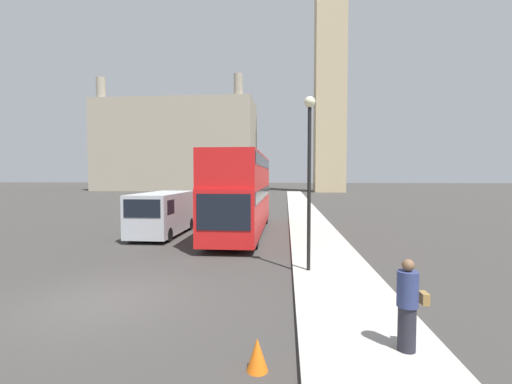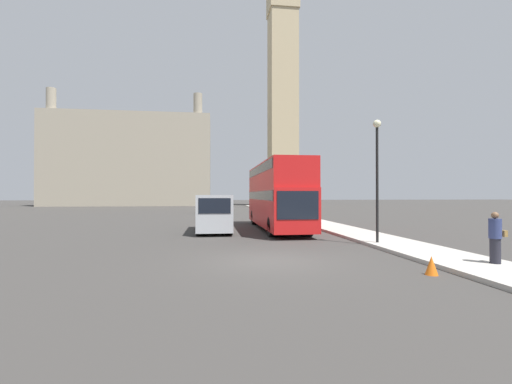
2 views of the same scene
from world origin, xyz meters
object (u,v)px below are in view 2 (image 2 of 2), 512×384
Objects in this scene: street_lamp at (377,162)px; parked_sedan at (208,208)px; red_double_decker_bus at (277,193)px; pedestrian at (495,238)px; white_van at (214,212)px; clock_tower at (283,62)px.

parked_sedan is at bearing 105.02° from street_lamp.
red_double_decker_bus is 13.76m from pedestrian.
pedestrian is at bearing -74.57° from street_lamp.
red_double_decker_bus is at bearing 112.19° from street_lamp.
white_van is 1.18× the size of parked_sedan.
white_van is 23.12m from parked_sedan.
white_van is (-15.27, -51.99, -30.39)m from clock_tower.
clock_tower is at bearing 77.69° from red_double_decker_bus.
street_lamp is (7.38, -6.71, 2.61)m from white_van.
red_double_decker_bus is 2.08× the size of white_van.
red_double_decker_bus reaches higher than white_van.
pedestrian is (8.77, -11.75, -0.28)m from white_van.
clock_tower is at bearing 84.17° from pedestrian.
parked_sedan is at bearing 91.54° from white_van.
clock_tower is 5.35× the size of red_double_decker_bus.
parked_sedan is (-9.39, 34.86, -0.32)m from pedestrian.
white_van is 14.67m from pedestrian.
pedestrian is 0.29× the size of street_lamp.
red_double_decker_bus reaches higher than parked_sedan.
street_lamp reaches higher than parked_sedan.
clock_tower is 13.13× the size of parked_sedan.
pedestrian is (4.59, -12.89, -1.48)m from red_double_decker_bus.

